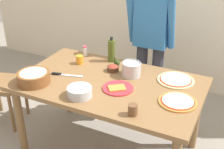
# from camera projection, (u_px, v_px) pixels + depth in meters

# --- Properties ---
(ground) EXTENTS (8.00, 8.00, 0.00)m
(ground) POSITION_uv_depth(u_px,v_px,m) (110.00, 149.00, 2.93)
(ground) COLOR gray
(dining_table) EXTENTS (1.60, 0.96, 0.76)m
(dining_table) POSITION_uv_depth(u_px,v_px,m) (110.00, 91.00, 2.63)
(dining_table) COLOR brown
(dining_table) RESTS_ON ground
(person_cook) EXTENTS (0.49, 0.25, 1.62)m
(person_cook) POSITION_uv_depth(u_px,v_px,m) (151.00, 37.00, 3.06)
(person_cook) COLOR #2D2D38
(person_cook) RESTS_ON ground
(pizza_raw_on_board) EXTENTS (0.32, 0.32, 0.02)m
(pizza_raw_on_board) POSITION_uv_depth(u_px,v_px,m) (176.00, 80.00, 2.60)
(pizza_raw_on_board) COLOR beige
(pizza_raw_on_board) RESTS_ON dining_table
(pizza_cooked_on_tray) EXTENTS (0.30, 0.30, 0.02)m
(pizza_cooked_on_tray) POSITION_uv_depth(u_px,v_px,m) (178.00, 101.00, 2.29)
(pizza_cooked_on_tray) COLOR #C67A33
(pizza_cooked_on_tray) RESTS_ON dining_table
(plate_with_slice) EXTENTS (0.26, 0.26, 0.02)m
(plate_with_slice) POSITION_uv_depth(u_px,v_px,m) (118.00, 88.00, 2.47)
(plate_with_slice) COLOR red
(plate_with_slice) RESTS_ON dining_table
(popcorn_bowl) EXTENTS (0.28, 0.28, 0.11)m
(popcorn_bowl) POSITION_uv_depth(u_px,v_px,m) (34.00, 77.00, 2.54)
(popcorn_bowl) COLOR brown
(popcorn_bowl) RESTS_ON dining_table
(mixing_bowl_steel) EXTENTS (0.20, 0.20, 0.08)m
(mixing_bowl_steel) POSITION_uv_depth(u_px,v_px,m) (80.00, 92.00, 2.36)
(mixing_bowl_steel) COLOR #B7B7BC
(mixing_bowl_steel) RESTS_ON dining_table
(small_sauce_bowl) EXTENTS (0.11, 0.11, 0.06)m
(small_sauce_bowl) POSITION_uv_depth(u_px,v_px,m) (113.00, 68.00, 2.76)
(small_sauce_bowl) COLOR #4C2D1E
(small_sauce_bowl) RESTS_ON dining_table
(olive_oil_bottle) EXTENTS (0.07, 0.07, 0.26)m
(olive_oil_bottle) POSITION_uv_depth(u_px,v_px,m) (111.00, 51.00, 2.92)
(olive_oil_bottle) COLOR #47561E
(olive_oil_bottle) RESTS_ON dining_table
(steel_pot) EXTENTS (0.17, 0.17, 0.13)m
(steel_pot) POSITION_uv_depth(u_px,v_px,m) (131.00, 69.00, 2.66)
(steel_pot) COLOR #B7B7BC
(steel_pot) RESTS_ON dining_table
(cup_orange) EXTENTS (0.07, 0.07, 0.08)m
(cup_orange) POSITION_uv_depth(u_px,v_px,m) (80.00, 60.00, 2.90)
(cup_orange) COLOR orange
(cup_orange) RESTS_ON dining_table
(cup_small_brown) EXTENTS (0.07, 0.07, 0.08)m
(cup_small_brown) POSITION_uv_depth(u_px,v_px,m) (133.00, 110.00, 2.13)
(cup_small_brown) COLOR brown
(cup_small_brown) RESTS_ON dining_table
(salt_shaker) EXTENTS (0.04, 0.04, 0.11)m
(salt_shaker) POSITION_uv_depth(u_px,v_px,m) (85.00, 51.00, 3.07)
(salt_shaker) COLOR white
(salt_shaker) RESTS_ON dining_table
(chef_knife) EXTENTS (0.29, 0.10, 0.02)m
(chef_knife) POSITION_uv_depth(u_px,v_px,m) (63.00, 75.00, 2.69)
(chef_knife) COLOR silver
(chef_knife) RESTS_ON dining_table
(avocado) EXTENTS (0.06, 0.06, 0.07)m
(avocado) POSITION_uv_depth(u_px,v_px,m) (117.00, 63.00, 2.85)
(avocado) COLOR #2D4219
(avocado) RESTS_ON dining_table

